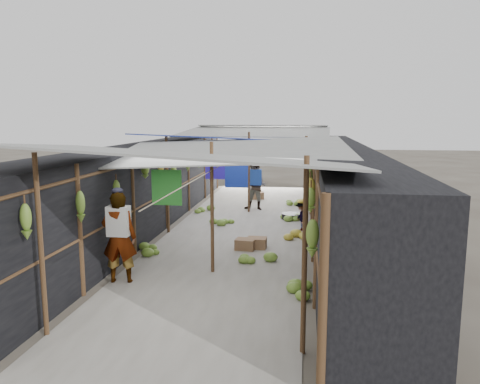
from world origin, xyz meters
The scene contains 14 objects.
ground centered at (0.00, 0.00, 0.00)m, with size 80.00×80.00×0.00m, color #6B6356.
aisle_slab centered at (0.00, 6.50, 0.01)m, with size 3.60×16.00×0.02m, color #9E998E.
stall_left centered at (-2.70, 6.50, 1.15)m, with size 1.40×15.00×2.30m, color black.
stall_right centered at (2.70, 6.50, 1.15)m, with size 1.40×15.00×2.30m, color black.
crate_near centered at (0.70, 4.81, 0.13)m, with size 0.45×0.36×0.27m, color #996E4E.
crate_mid centered at (0.44, 4.66, 0.13)m, with size 0.44×0.36×0.27m, color #996E4E.
crate_back centered at (0.04, 11.44, 0.14)m, with size 0.44×0.36×0.28m, color #996E4E.
black_basin centered at (1.41, 8.13, 0.09)m, with size 0.61×0.61×0.18m, color black.
vendor_elderly centered at (-1.59, 2.20, 0.87)m, with size 0.63×0.41×1.73m, color silver.
shopper_blue centered at (0.17, 9.43, 0.81)m, with size 0.79×0.62×1.63m, color #2236AA.
vendor_seated centered at (1.70, 6.69, 0.41)m, with size 0.52×0.30×0.81m, color #4C4642.
market_canopy centered at (0.02, 6.82, 2.41)m, with size 5.62×15.20×2.77m.
hanging_bananas centered at (0.01, 6.65, 1.67)m, with size 3.95×13.97×0.85m.
floor_bananas centered at (0.21, 6.22, 0.16)m, with size 3.80×8.97×0.34m.
Camera 1 is at (1.78, -5.79, 3.07)m, focal length 35.00 mm.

